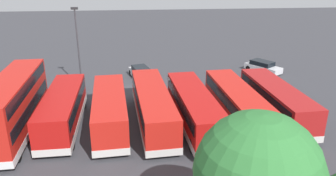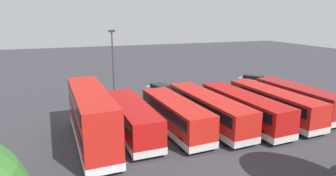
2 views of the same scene
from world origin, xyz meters
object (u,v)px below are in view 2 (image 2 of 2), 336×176
(bus_single_deck_third, at_px, (243,108))
(bus_single_deck_fourth, at_px, (208,109))
(waste_bin_yellow, at_px, (247,93))
(bus_double_decker_seventh, at_px, (91,116))
(car_hatchback_silver, at_px, (254,80))
(car_small_green, at_px, (160,90))
(bus_single_deck_near_end, at_px, (298,99))
(lamp_post_tall, at_px, (113,63))
(bus_single_deck_fifth, at_px, (175,115))
(bus_single_deck_sixth, at_px, (132,118))
(bus_single_deck_second, at_px, (273,103))

(bus_single_deck_third, distance_m, bus_single_deck_fourth, 3.48)
(waste_bin_yellow, bearing_deg, bus_double_decker_seventh, 21.77)
(car_hatchback_silver, distance_m, car_small_green, 15.47)
(bus_single_deck_near_end, relative_size, lamp_post_tall, 1.22)
(car_hatchback_silver, bearing_deg, bus_single_deck_near_end, 73.10)
(bus_single_deck_fifth, relative_size, lamp_post_tall, 1.19)
(bus_single_deck_near_end, xyz_separation_m, waste_bin_yellow, (0.94, -7.63, -1.15))
(bus_single_deck_sixth, relative_size, bus_double_decker_seventh, 0.89)
(bus_single_deck_fourth, height_order, car_hatchback_silver, bus_single_deck_fourth)
(lamp_post_tall, relative_size, waste_bin_yellow, 9.18)
(bus_single_deck_second, xyz_separation_m, bus_single_deck_fourth, (7.15, -0.55, 0.00))
(bus_single_deck_third, bearing_deg, bus_single_deck_fourth, -14.55)
(bus_single_deck_fourth, bearing_deg, bus_single_deck_third, 165.45)
(bus_single_deck_sixth, xyz_separation_m, car_small_green, (-6.59, -12.13, -0.92))
(bus_single_deck_near_end, height_order, lamp_post_tall, lamp_post_tall)
(bus_single_deck_sixth, xyz_separation_m, car_hatchback_silver, (-22.04, -12.94, -0.92))
(car_small_green, bearing_deg, bus_single_deck_sixth, 61.49)
(bus_single_deck_second, height_order, car_hatchback_silver, bus_single_deck_second)
(car_small_green, bearing_deg, lamp_post_tall, 23.64)
(bus_single_deck_third, bearing_deg, car_small_green, -72.28)
(bus_single_deck_fourth, relative_size, bus_single_deck_fifth, 1.17)
(bus_single_deck_second, relative_size, bus_double_decker_seventh, 0.99)
(bus_single_deck_second, relative_size, car_hatchback_silver, 2.43)
(car_small_green, height_order, waste_bin_yellow, car_small_green)
(car_small_green, bearing_deg, waste_bin_yellow, 156.52)
(bus_single_deck_third, distance_m, waste_bin_yellow, 10.63)
(bus_double_decker_seventh, distance_m, car_small_green, 16.38)
(bus_single_deck_third, xyz_separation_m, bus_double_decker_seventh, (14.20, -0.18, 0.83))
(lamp_post_tall, bearing_deg, waste_bin_yellow, 174.18)
(bus_single_deck_fifth, height_order, lamp_post_tall, lamp_post_tall)
(bus_single_deck_near_end, relative_size, car_small_green, 2.33)
(bus_single_deck_third, height_order, bus_single_deck_fifth, same)
(car_hatchback_silver, height_order, waste_bin_yellow, car_hatchback_silver)
(car_small_green, bearing_deg, bus_single_deck_near_end, 133.26)
(bus_double_decker_seventh, distance_m, car_hatchback_silver, 28.97)
(car_hatchback_silver, height_order, car_small_green, same)
(bus_single_deck_fifth, height_order, waste_bin_yellow, bus_single_deck_fifth)
(bus_single_deck_near_end, xyz_separation_m, bus_single_deck_fifth, (14.25, 0.41, -0.00))
(bus_single_deck_second, relative_size, bus_single_deck_sixth, 1.11)
(bus_single_deck_near_end, distance_m, bus_single_deck_third, 7.38)
(bus_single_deck_fifth, relative_size, waste_bin_yellow, 10.94)
(bus_single_deck_near_end, bearing_deg, bus_single_deck_fifth, 1.64)
(lamp_post_tall, height_order, waste_bin_yellow, lamp_post_tall)
(bus_single_deck_fourth, xyz_separation_m, bus_single_deck_sixth, (7.37, 0.01, -0.00))
(bus_single_deck_near_end, relative_size, bus_single_deck_sixth, 1.02)
(car_hatchback_silver, distance_m, lamp_post_tall, 22.67)
(bus_single_deck_near_end, bearing_deg, bus_single_deck_fourth, -0.55)
(bus_single_deck_third, height_order, waste_bin_yellow, bus_single_deck_third)
(bus_single_deck_second, distance_m, bus_single_deck_fourth, 7.17)
(bus_single_deck_near_end, xyz_separation_m, lamp_post_tall, (17.99, -9.37, 3.43))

